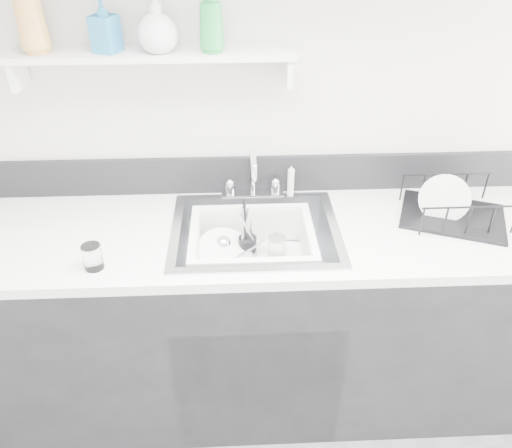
{
  "coord_description": "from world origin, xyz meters",
  "views": [
    {
      "loc": [
        -0.07,
        -0.38,
        2.0
      ],
      "look_at": [
        0.0,
        1.14,
        0.98
      ],
      "focal_mm": 35.0,
      "sensor_mm": 36.0,
      "label": 1
    }
  ],
  "objects_px": {
    "counter_run": "(255,317)",
    "wash_tub": "(252,250)",
    "dish_rack": "(456,203)",
    "sink": "(255,249)"
  },
  "relations": [
    {
      "from": "counter_run",
      "to": "dish_rack",
      "type": "height_order",
      "value": "dish_rack"
    },
    {
      "from": "counter_run",
      "to": "wash_tub",
      "type": "height_order",
      "value": "wash_tub"
    },
    {
      "from": "counter_run",
      "to": "wash_tub",
      "type": "xyz_separation_m",
      "value": [
        -0.01,
        -0.02,
        0.38
      ]
    },
    {
      "from": "wash_tub",
      "to": "sink",
      "type": "bearing_deg",
      "value": 60.52
    },
    {
      "from": "wash_tub",
      "to": "dish_rack",
      "type": "bearing_deg",
      "value": 5.33
    },
    {
      "from": "wash_tub",
      "to": "dish_rack",
      "type": "distance_m",
      "value": 0.81
    },
    {
      "from": "wash_tub",
      "to": "dish_rack",
      "type": "relative_size",
      "value": 1.22
    },
    {
      "from": "counter_run",
      "to": "dish_rack",
      "type": "relative_size",
      "value": 8.25
    },
    {
      "from": "sink",
      "to": "dish_rack",
      "type": "height_order",
      "value": "dish_rack"
    },
    {
      "from": "sink",
      "to": "dish_rack",
      "type": "distance_m",
      "value": 0.8
    }
  ]
}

